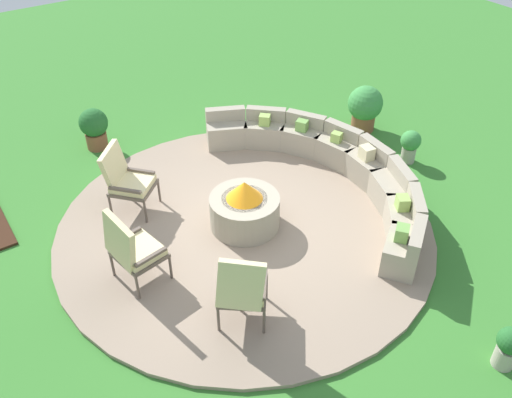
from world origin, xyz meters
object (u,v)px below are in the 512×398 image
at_px(potted_plant_3, 410,144).
at_px(fire_pit, 245,208).
at_px(curved_stone_bench, 332,167).
at_px(lounge_chair_front_right, 131,248).
at_px(lounge_chair_front_left, 126,179).
at_px(potted_plant_1, 509,346).
at_px(lounge_chair_back_left, 242,288).
at_px(potted_plant_2, 94,127).
at_px(potted_plant_0, 365,106).

bearing_deg(potted_plant_3, fire_pit, -91.62).
relative_size(curved_stone_bench, potted_plant_3, 7.88).
bearing_deg(lounge_chair_front_right, lounge_chair_front_left, 148.66).
bearing_deg(curved_stone_bench, lounge_chair_front_left, -111.43).
xyz_separation_m(curved_stone_bench, potted_plant_1, (3.79, -0.68, -0.02)).
xyz_separation_m(lounge_chair_front_right, potted_plant_3, (-0.06, 5.14, -0.29)).
bearing_deg(potted_plant_3, lounge_chair_front_right, -89.35).
height_order(lounge_chair_back_left, potted_plant_2, lounge_chair_back_left).
relative_size(curved_stone_bench, potted_plant_0, 5.35).
xyz_separation_m(curved_stone_bench, lounge_chair_back_left, (1.63, -2.80, 0.28)).
bearing_deg(curved_stone_bench, lounge_chair_back_left, -59.79).
bearing_deg(lounge_chair_back_left, potted_plant_0, 68.89).
distance_m(potted_plant_1, potted_plant_2, 7.35).
xyz_separation_m(fire_pit, lounge_chair_back_left, (1.50, -1.01, 0.26)).
distance_m(lounge_chair_front_left, potted_plant_2, 2.10).
bearing_deg(potted_plant_1, lounge_chair_front_right, -140.34).
bearing_deg(fire_pit, potted_plant_2, -164.02).
height_order(potted_plant_1, potted_plant_2, potted_plant_2).
height_order(curved_stone_bench, potted_plant_3, curved_stone_bench).
bearing_deg(lounge_chair_front_right, potted_plant_2, 156.57).
bearing_deg(lounge_chair_back_left, curved_stone_bench, 68.26).
distance_m(lounge_chair_back_left, potted_plant_0, 5.21).
distance_m(curved_stone_bench, lounge_chair_front_right, 3.61).
bearing_deg(potted_plant_2, lounge_chair_front_right, -13.16).
bearing_deg(potted_plant_1, potted_plant_0, 154.04).
height_order(lounge_chair_front_right, potted_plant_3, lounge_chair_front_right).
xyz_separation_m(lounge_chair_front_left, potted_plant_0, (0.15, 4.69, -0.12)).
height_order(potted_plant_0, potted_plant_2, potted_plant_0).
distance_m(curved_stone_bench, potted_plant_2, 4.27).
distance_m(lounge_chair_front_right, potted_plant_0, 5.42).
distance_m(lounge_chair_front_left, lounge_chair_back_left, 2.83).
bearing_deg(potted_plant_0, potted_plant_3, -5.21).
height_order(fire_pit, potted_plant_1, fire_pit).
xyz_separation_m(curved_stone_bench, lounge_chair_front_left, (-1.19, -3.02, 0.27)).
relative_size(potted_plant_0, potted_plant_3, 1.47).
bearing_deg(lounge_chair_back_left, potted_plant_2, 127.55).
relative_size(lounge_chair_back_left, potted_plant_3, 1.87).
height_order(fire_pit, lounge_chair_back_left, lounge_chair_back_left).
height_order(fire_pit, lounge_chair_front_right, lounge_chair_front_right).
distance_m(lounge_chair_front_left, lounge_chair_front_right, 1.58).
height_order(lounge_chair_front_left, lounge_chair_back_left, lounge_chair_back_left).
relative_size(lounge_chair_front_right, lounge_chair_back_left, 1.03).
distance_m(lounge_chair_front_left, potted_plant_0, 4.69).
bearing_deg(curved_stone_bench, potted_plant_2, -139.72).
bearing_deg(curved_stone_bench, fire_pit, -85.67).
bearing_deg(potted_plant_3, potted_plant_2, -128.95).
bearing_deg(potted_plant_1, fire_pit, -163.19).
relative_size(potted_plant_2, potted_plant_3, 1.28).
xyz_separation_m(lounge_chair_front_right, potted_plant_0, (-1.33, 5.26, -0.15)).
relative_size(fire_pit, lounge_chair_front_left, 0.95).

